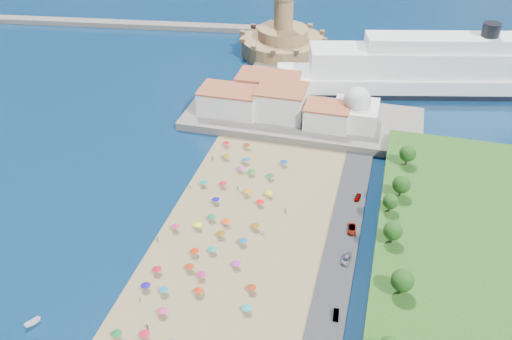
# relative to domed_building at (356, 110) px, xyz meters

# --- Properties ---
(ground) EXTENTS (700.00, 700.00, 0.00)m
(ground) POSITION_rel_domed_building_xyz_m (-30.00, -71.00, -8.97)
(ground) COLOR #071938
(ground) RESTS_ON ground
(terrace) EXTENTS (90.00, 36.00, 3.00)m
(terrace) POSITION_rel_domed_building_xyz_m (-20.00, 2.00, -7.47)
(terrace) COLOR #59544C
(terrace) RESTS_ON ground
(jetty) EXTENTS (18.00, 70.00, 2.40)m
(jetty) POSITION_rel_domed_building_xyz_m (-42.00, 37.00, -7.77)
(jetty) COLOR #59544C
(jetty) RESTS_ON ground
(breakwater) EXTENTS (199.03, 34.77, 2.60)m
(breakwater) POSITION_rel_domed_building_xyz_m (-140.00, 82.00, -7.67)
(breakwater) COLOR #59544C
(breakwater) RESTS_ON ground
(waterfront_buildings) EXTENTS (57.00, 29.00, 11.00)m
(waterfront_buildings) POSITION_rel_domed_building_xyz_m (-33.05, 2.64, -1.10)
(waterfront_buildings) COLOR silver
(waterfront_buildings) RESTS_ON terrace
(domed_building) EXTENTS (16.00, 16.00, 15.00)m
(domed_building) POSITION_rel_domed_building_xyz_m (0.00, 0.00, 0.00)
(domed_building) COLOR silver
(domed_building) RESTS_ON terrace
(fortress) EXTENTS (40.00, 40.00, 32.40)m
(fortress) POSITION_rel_domed_building_xyz_m (-42.00, 67.00, -2.29)
(fortress) COLOR #A77E53
(fortress) RESTS_ON ground
(cruise_ship) EXTENTS (136.28, 51.19, 29.55)m
(cruise_ship) POSITION_rel_domed_building_xyz_m (29.62, 43.97, -0.23)
(cruise_ship) COLOR black
(cruise_ship) RESTS_ON ground
(beach_parasols) EXTENTS (31.56, 118.52, 2.20)m
(beach_parasols) POSITION_rel_domed_building_xyz_m (-31.18, -81.97, -6.83)
(beach_parasols) COLOR gray
(beach_parasols) RESTS_ON beach
(beachgoers) EXTENTS (33.40, 91.28, 1.86)m
(beachgoers) POSITION_rel_domed_building_xyz_m (-33.18, -75.74, -7.86)
(beachgoers) COLOR tan
(beachgoers) RESTS_ON beach
(parked_cars) EXTENTS (2.82, 72.55, 1.43)m
(parked_cars) POSITION_rel_domed_building_xyz_m (6.00, -70.53, -7.60)
(parked_cars) COLOR gray
(parked_cars) RESTS_ON promenade
(hillside_trees) EXTENTS (10.03, 106.18, 7.11)m
(hillside_trees) POSITION_rel_domed_building_xyz_m (17.84, -73.68, 0.95)
(hillside_trees) COLOR #382314
(hillside_trees) RESTS_ON hillside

